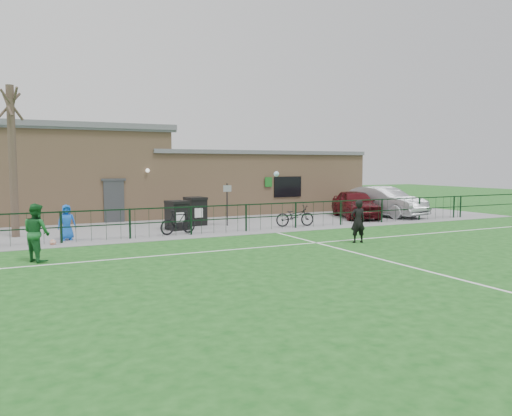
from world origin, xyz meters
name	(u,v)px	position (x,y,z in m)	size (l,w,h in m)	color
ground	(334,268)	(0.00, 0.00, 0.00)	(90.00, 90.00, 0.00)	#174E18
paving_strip	(184,220)	(0.00, 13.50, 0.01)	(34.00, 13.00, 0.02)	gray
pitch_line_touch	(227,233)	(0.00, 7.80, 0.00)	(28.00, 0.10, 0.01)	white
pitch_line_mid	(268,247)	(0.00, 4.00, 0.00)	(28.00, 0.10, 0.01)	white
pitch_line_perp	(389,261)	(2.00, 0.00, 0.00)	(0.10, 16.00, 0.01)	white
perimeter_fence	(225,219)	(0.00, 8.00, 0.60)	(28.00, 0.10, 1.20)	black
bare_tree	(13,162)	(-8.00, 10.50, 3.00)	(0.30, 0.30, 6.00)	#423328
wheelie_bin_left	(177,216)	(-1.55, 9.76, 0.62)	(0.79, 0.90, 1.20)	black
wheelie_bin_right	(195,212)	(-0.25, 11.04, 0.64)	(0.83, 0.94, 1.25)	black
sign_post	(227,205)	(1.01, 10.13, 1.02)	(0.06, 0.06, 2.00)	black
car_maroon	(355,204)	(8.65, 10.33, 0.78)	(1.78, 4.44, 1.51)	#4C0D13
car_silver	(383,201)	(10.61, 10.36, 0.85)	(1.75, 5.01, 1.65)	#9FA2A7
bicycle_d	(178,222)	(-1.94, 8.37, 0.52)	(0.47, 1.68, 1.01)	black
bicycle_e	(295,216)	(3.76, 8.51, 0.51)	(0.65, 1.86, 0.98)	black
spectator_child	(67,222)	(-6.25, 8.70, 0.70)	(0.67, 0.43, 1.36)	blue
goalkeeper_kick	(355,220)	(3.37, 3.46, 0.85)	(2.09, 3.64, 2.63)	black
outfield_player	(37,232)	(-7.47, 4.71, 0.88)	(0.85, 0.66, 1.75)	#1B602A
ball_ground	(53,242)	(-6.82, 7.71, 0.11)	(0.22, 0.22, 0.22)	silver
clubhouse	(152,177)	(-0.88, 16.50, 2.22)	(24.25, 5.40, 4.96)	tan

